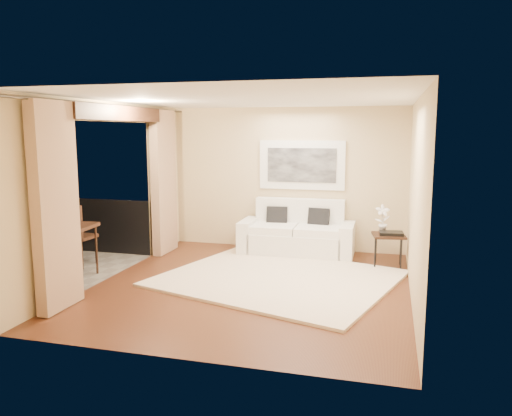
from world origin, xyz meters
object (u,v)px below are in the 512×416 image
(orchid, at_px, (383,218))
(bistro_table, at_px, (69,230))
(side_table, at_px, (389,238))
(sofa, at_px, (297,235))
(balcony_chair_far, at_px, (74,231))
(ice_bucket, at_px, (63,218))

(orchid, xyz_separation_m, bistro_table, (-4.66, -2.06, -0.05))
(side_table, xyz_separation_m, orchid, (-0.11, 0.17, 0.29))
(sofa, bearing_deg, balcony_chair_far, -151.79)
(orchid, distance_m, bistro_table, 5.09)
(side_table, relative_size, balcony_chair_far, 0.55)
(side_table, xyz_separation_m, bistro_table, (-4.77, -1.89, 0.24))
(sofa, distance_m, side_table, 1.72)
(bistro_table, relative_size, balcony_chair_far, 0.77)
(bistro_table, height_order, ice_bucket, ice_bucket)
(sofa, distance_m, orchid, 1.63)
(sofa, height_order, ice_bucket, ice_bucket)
(sofa, distance_m, balcony_chair_far, 3.91)
(bistro_table, distance_m, ice_bucket, 0.24)
(ice_bucket, bearing_deg, balcony_chair_far, 107.40)
(balcony_chair_far, relative_size, ice_bucket, 5.33)
(side_table, bearing_deg, orchid, 123.78)
(balcony_chair_far, bearing_deg, orchid, -159.82)
(sofa, distance_m, ice_bucket, 4.06)
(sofa, height_order, balcony_chair_far, balcony_chair_far)
(orchid, bearing_deg, sofa, 166.84)
(sofa, bearing_deg, bistro_table, -142.98)
(side_table, height_order, orchid, orchid)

